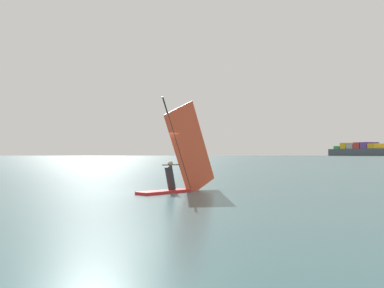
{
  "coord_description": "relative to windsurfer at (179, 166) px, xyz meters",
  "views": [
    {
      "loc": [
        9.64,
        -15.07,
        1.57
      ],
      "look_at": [
        -0.2,
        5.17,
        2.14
      ],
      "focal_mm": 40.04,
      "sensor_mm": 36.0,
      "label": 1
    }
  ],
  "objects": [
    {
      "name": "cargo_ship",
      "position": [
        -38.88,
        738.92,
        9.01
      ],
      "size": [
        133.57,
        124.65,
        39.4
      ],
      "rotation": [
        0.0,
        0.0,
        2.41
      ],
      "color": "#3F444C",
      "rests_on": "ground_plane"
    },
    {
      "name": "ground_plane",
      "position": [
        -1.22,
        -1.01,
        -1.12
      ],
      "size": [
        4000.0,
        4000.0,
        0.0
      ],
      "primitive_type": "plane",
      "color": "#386066"
    },
    {
      "name": "windsurfer",
      "position": [
        0.0,
        0.0,
        0.0
      ],
      "size": [
        1.63,
        4.37,
        4.22
      ],
      "rotation": [
        0.0,
        0.0,
        4.42
      ],
      "color": "red",
      "rests_on": "ground_plane"
    }
  ]
}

